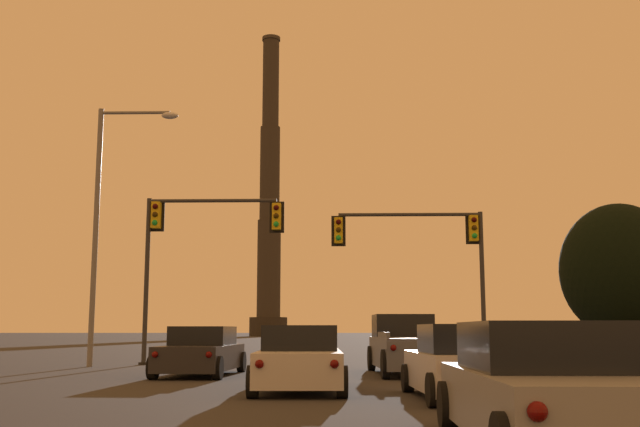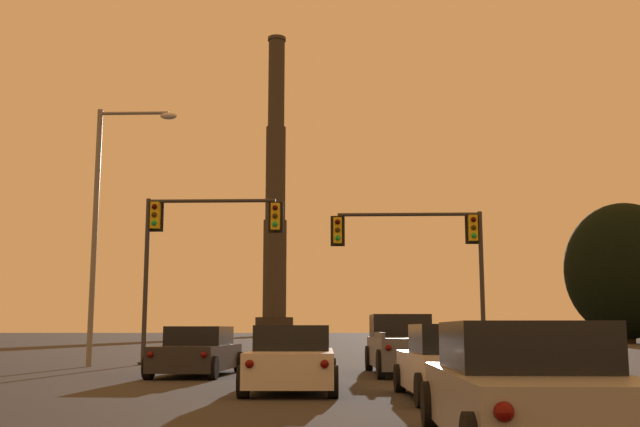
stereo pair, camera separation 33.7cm
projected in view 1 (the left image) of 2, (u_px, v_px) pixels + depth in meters
name	position (u px, v px, depth m)	size (l,w,h in m)	color
pickup_truck_right_lane_front	(409.00, 347.00, 22.88)	(2.41, 5.58, 1.82)	#4C4F54
sedan_right_lane_third	(548.00, 390.00, 8.34)	(2.01, 4.72, 1.43)	gray
sedan_center_lane_second	(300.00, 360.00, 16.66)	(2.10, 4.75, 1.43)	silver
hatchback_right_lane_second	(463.00, 364.00, 14.49)	(2.08, 4.17, 1.44)	silver
sedan_left_lane_front	(202.00, 352.00, 22.03)	(2.15, 4.77, 1.43)	#232328
traffic_light_overhead_right	(431.00, 246.00, 30.07)	(6.23, 0.50, 6.04)	#2D2D30
traffic_light_overhead_left	(192.00, 237.00, 29.25)	(5.53, 0.50, 6.45)	#2D2D30
street_lamp	(108.00, 208.00, 27.89)	(3.06, 0.36, 9.64)	slate
smokestack	(269.00, 215.00, 151.02)	(7.50, 7.50, 61.90)	#2B2722
treeline_center_right	(620.00, 271.00, 73.06)	(11.58, 10.42, 13.65)	black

